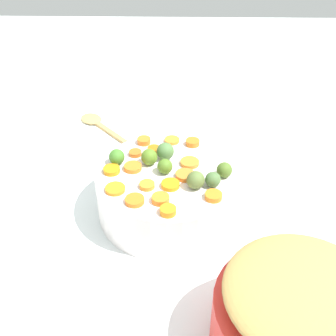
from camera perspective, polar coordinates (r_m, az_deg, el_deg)
The scene contains 29 objects.
tabletop at distance 0.92m, azimuth -2.87°, elevation -4.81°, with size 2.40×2.40×0.02m, color white.
serving_bowl_carrots at distance 0.86m, azimuth 0.00°, elevation -3.12°, with size 0.27×0.27×0.10m, color white.
metal_pot at distance 0.68m, azimuth 16.02°, elevation -19.11°, with size 0.23×0.23×0.10m, color red.
stuffing_mound at distance 0.62m, azimuth 17.16°, elevation -15.18°, with size 0.21×0.21×0.05m, color tan.
carrot_slice_0 at distance 0.76m, azimuth -4.29°, elevation -4.16°, with size 0.03×0.03×0.01m, color orange.
carrot_slice_1 at distance 0.91m, azimuth -3.12°, elevation 3.51°, with size 0.03×0.03×0.01m, color orange.
carrot_slice_2 at distance 0.77m, azimuth 5.87°, elevation -3.59°, with size 0.03×0.03×0.01m, color orange.
carrot_slice_3 at distance 0.76m, azimuth -0.96°, elevation -4.00°, with size 0.03×0.03×0.01m, color orange.
carrot_slice_4 at distance 0.85m, azimuth 2.81°, elevation 0.50°, with size 0.04×0.04×0.01m, color orange.
carrot_slice_5 at distance 0.88m, azimuth -4.23°, elevation 1.92°, with size 0.02×0.02×0.01m, color orange.
carrot_slice_6 at distance 0.82m, azimuth 2.20°, elevation -0.92°, with size 0.04×0.04×0.01m, color orange.
carrot_slice_7 at distance 0.92m, azimuth 0.51°, elevation 3.58°, with size 0.03×0.03×0.01m, color orange.
carrot_slice_8 at distance 0.84m, azimuth -4.53°, elevation 0.10°, with size 0.03×0.03×0.01m, color orange.
carrot_slice_9 at distance 0.74m, azimuth -0.00°, elevation -5.50°, with size 0.03×0.03×0.01m, color orange.
carrot_slice_10 at distance 0.79m, azimuth -2.71°, elevation -2.23°, with size 0.03×0.03×0.01m, color orange.
carrot_slice_11 at distance 0.88m, azimuth -1.79°, elevation 2.36°, with size 0.03×0.03×0.01m, color orange.
carrot_slice_12 at distance 0.79m, azimuth -6.80°, elevation -2.68°, with size 0.04×0.04×0.01m, color orange.
carrot_slice_13 at distance 0.79m, azimuth 0.32°, elevation -2.16°, with size 0.03×0.03×0.01m, color orange.
carrot_slice_14 at distance 0.91m, azimuth 3.18°, elevation 3.30°, with size 0.03×0.03×0.01m, color orange.
carrot_slice_15 at distance 0.83m, azimuth -7.25°, elevation -0.26°, with size 0.03×0.03×0.01m, color orange.
brussels_sprout_0 at distance 0.79m, azimuth 3.57°, elevation -1.55°, with size 0.03×0.03×0.03m, color #5A7137.
brussels_sprout_1 at distance 0.79m, azimuth 5.78°, elevation -1.47°, with size 0.03×0.03×0.03m, color #4B6E3A.
brussels_sprout_2 at distance 0.82m, azimuth 7.25°, elevation -0.25°, with size 0.03×0.03×0.03m, color #4E6D26.
brussels_sprout_3 at distance 0.86m, azimuth -0.34°, elevation 2.18°, with size 0.03×0.03×0.03m, color #4E783E.
brussels_sprout_4 at distance 0.85m, azimuth -6.56°, elevation 1.62°, with size 0.03×0.03×0.03m, color #437F2A.
brussels_sprout_5 at distance 0.84m, azimuth -2.43°, elevation 1.33°, with size 0.03×0.03×0.03m, color #567D24.
brussels_sprout_6 at distance 0.82m, azimuth -0.40°, elevation 0.22°, with size 0.03×0.03×0.03m, color #507924.
wooden_spoon at distance 1.16m, azimuth -8.44°, elevation 5.30°, with size 0.23×0.21×0.01m.
casserole_dish at distance 1.21m, azimuth -18.50°, elevation 7.41°, with size 0.21×0.21×0.10m, color white.
Camera 1 is at (-0.69, -0.06, 0.61)m, focal length 47.46 mm.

